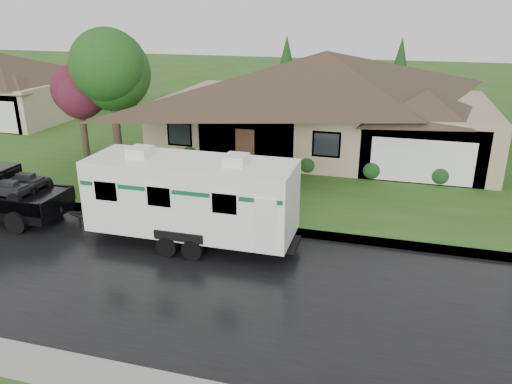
{
  "coord_description": "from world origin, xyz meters",
  "views": [
    {
      "loc": [
        5.98,
        -14.58,
        8.07
      ],
      "look_at": [
        1.31,
        2.0,
        1.63
      ],
      "focal_mm": 35.0,
      "sensor_mm": 36.0,
      "label": 1
    }
  ],
  "objects": [
    {
      "name": "travel_trailer",
      "position": [
        -0.63,
        0.54,
        1.83
      ],
      "size": [
        7.68,
        2.7,
        3.44
      ],
      "color": "white",
      "rests_on": "ground"
    },
    {
      "name": "shrub_row",
      "position": [
        2.0,
        9.3,
        0.65
      ],
      "size": [
        13.6,
        1.0,
        1.0
      ],
      "color": "#143814",
      "rests_on": "lawn"
    },
    {
      "name": "lawn",
      "position": [
        0.0,
        15.0,
        0.07
      ],
      "size": [
        140.0,
        26.0,
        0.15
      ],
      "primitive_type": "cube",
      "color": "#29551A",
      "rests_on": "ground"
    },
    {
      "name": "road",
      "position": [
        0.0,
        -2.0,
        0.01
      ],
      "size": [
        140.0,
        8.0,
        0.01
      ],
      "primitive_type": "cube",
      "color": "black",
      "rests_on": "ground"
    },
    {
      "name": "house_far",
      "position": [
        -21.78,
        15.85,
        2.97
      ],
      "size": [
        10.8,
        8.64,
        5.8
      ],
      "color": "tan",
      "rests_on": "lawn"
    },
    {
      "name": "ground",
      "position": [
        0.0,
        0.0,
        0.0
      ],
      "size": [
        140.0,
        140.0,
        0.0
      ],
      "primitive_type": "plane",
      "color": "#29551A",
      "rests_on": "ground"
    },
    {
      "name": "curb",
      "position": [
        0.0,
        2.25,
        0.07
      ],
      "size": [
        140.0,
        0.5,
        0.15
      ],
      "primitive_type": "cube",
      "color": "gray",
      "rests_on": "ground"
    },
    {
      "name": "house_main",
      "position": [
        2.29,
        13.84,
        3.59
      ],
      "size": [
        19.44,
        10.8,
        6.9
      ],
      "color": "gray",
      "rests_on": "lawn"
    },
    {
      "name": "tree_left_green",
      "position": [
        -8.52,
        8.95,
        4.8
      ],
      "size": [
        4.05,
        4.05,
        6.7
      ],
      "color": "#382B1E",
      "rests_on": "lawn"
    },
    {
      "name": "tree_red",
      "position": [
        -10.36,
        8.62,
        3.72
      ],
      "size": [
        3.11,
        3.11,
        5.15
      ],
      "color": "#382B1E",
      "rests_on": "lawn"
    }
  ]
}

